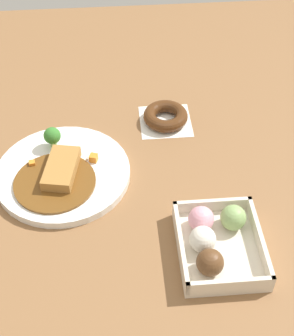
% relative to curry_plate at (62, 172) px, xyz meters
% --- Properties ---
extents(ground_plane, '(1.60, 1.60, 0.00)m').
position_rel_curry_plate_xyz_m(ground_plane, '(0.05, 0.11, -0.01)').
color(ground_plane, brown).
extents(curry_plate, '(0.29, 0.29, 0.07)m').
position_rel_curry_plate_xyz_m(curry_plate, '(0.00, 0.00, 0.00)').
color(curry_plate, white).
rests_on(curry_plate, ground_plane).
extents(donut_box, '(0.19, 0.16, 0.06)m').
position_rel_curry_plate_xyz_m(donut_box, '(0.22, 0.30, 0.01)').
color(donut_box, beige).
rests_on(donut_box, ground_plane).
extents(chocolate_ring_donut, '(0.12, 0.12, 0.03)m').
position_rel_curry_plate_xyz_m(chocolate_ring_donut, '(-0.17, 0.24, 0.00)').
color(chocolate_ring_donut, white).
rests_on(chocolate_ring_donut, ground_plane).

